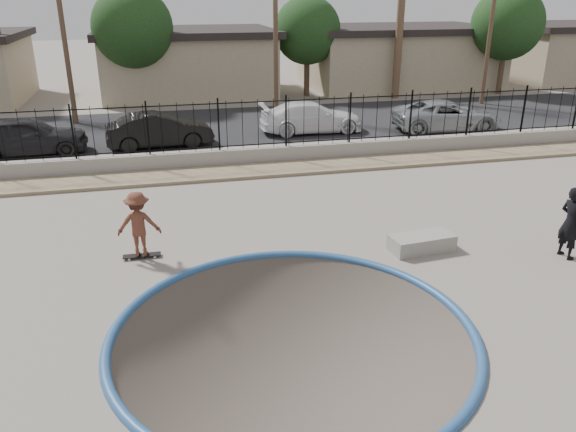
% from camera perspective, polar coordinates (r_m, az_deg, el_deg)
% --- Properties ---
extents(ground, '(120.00, 120.00, 2.20)m').
position_cam_1_polar(ground, '(23.00, -7.26, 3.67)').
color(ground, gray).
rests_on(ground, ground).
extents(bowl_pit, '(6.84, 6.84, 1.80)m').
position_cam_1_polar(bowl_pit, '(10.85, 0.52, -11.84)').
color(bowl_pit, '#473D36').
rests_on(bowl_pit, ground).
extents(coping_ring, '(7.04, 7.04, 0.20)m').
position_cam_1_polar(coping_ring, '(10.85, 0.52, -11.84)').
color(coping_ring, '#285285').
rests_on(coping_ring, ground).
extents(rock_strip, '(42.00, 1.60, 0.11)m').
position_cam_1_polar(rock_strip, '(20.00, -6.49, 4.38)').
color(rock_strip, tan).
rests_on(rock_strip, ground).
extents(retaining_wall, '(42.00, 0.45, 0.60)m').
position_cam_1_polar(retaining_wall, '(20.97, -6.90, 5.90)').
color(retaining_wall, gray).
rests_on(retaining_wall, ground).
extents(fence, '(40.00, 0.04, 1.80)m').
position_cam_1_polar(fence, '(20.68, -7.06, 9.09)').
color(fence, black).
rests_on(fence, retaining_wall).
extents(street, '(90.00, 8.00, 0.04)m').
position_cam_1_polar(street, '(27.51, -8.58, 9.05)').
color(street, black).
rests_on(street, ground).
extents(house_center, '(10.60, 8.60, 3.90)m').
position_cam_1_polar(house_center, '(36.55, -10.19, 15.21)').
color(house_center, tan).
rests_on(house_center, ground).
extents(house_east, '(12.60, 8.60, 3.90)m').
position_cam_1_polar(house_east, '(39.91, 11.08, 15.69)').
color(house_east, tan).
rests_on(house_east, ground).
extents(utility_pole_left, '(1.70, 0.24, 9.00)m').
position_cam_1_polar(utility_pole_left, '(29.04, -21.99, 17.81)').
color(utility_pole_left, '#473323').
rests_on(utility_pole_left, ground).
extents(utility_pole_mid, '(1.70, 0.24, 9.50)m').
position_cam_1_polar(utility_pole_mid, '(29.43, -1.28, 19.81)').
color(utility_pole_mid, '#473323').
rests_on(utility_pole_mid, ground).
extents(utility_pole_right, '(1.70, 0.24, 9.00)m').
position_cam_1_polar(utility_pole_right, '(34.04, 20.02, 18.45)').
color(utility_pole_right, '#473323').
rests_on(utility_pole_right, ground).
extents(street_tree_left, '(4.32, 4.32, 6.36)m').
position_cam_1_polar(street_tree_left, '(32.82, -15.52, 17.95)').
color(street_tree_left, '#473323').
rests_on(street_tree_left, ground).
extents(street_tree_mid, '(3.96, 3.96, 5.83)m').
position_cam_1_polar(street_tree_mid, '(35.05, 1.97, 18.31)').
color(street_tree_mid, '#473323').
rests_on(street_tree_mid, ground).
extents(street_tree_right, '(4.32, 4.32, 6.36)m').
position_cam_1_polar(street_tree_right, '(38.21, 21.41, 17.74)').
color(street_tree_right, '#473323').
rests_on(street_tree_right, ground).
extents(skater, '(1.07, 0.67, 1.59)m').
position_cam_1_polar(skater, '(13.80, -14.90, -1.16)').
color(skater, brown).
rests_on(skater, ground).
extents(skateboard, '(0.90, 0.24, 0.08)m').
position_cam_1_polar(skateboard, '(14.10, -14.62, -3.89)').
color(skateboard, black).
rests_on(skateboard, ground).
extents(videographer, '(0.51, 0.70, 1.79)m').
position_cam_1_polar(videographer, '(14.97, 26.82, -0.60)').
color(videographer, black).
rests_on(videographer, ground).
extents(concrete_ledge, '(1.66, 0.85, 0.40)m').
position_cam_1_polar(concrete_ledge, '(14.38, 13.42, -2.65)').
color(concrete_ledge, gray).
rests_on(concrete_ledge, ground).
extents(car_a, '(4.56, 2.02, 1.53)m').
position_cam_1_polar(car_a, '(24.26, -25.03, 7.41)').
color(car_a, black).
rests_on(car_a, street).
extents(car_b, '(4.39, 1.91, 1.40)m').
position_cam_1_polar(car_b, '(23.75, -12.93, 8.49)').
color(car_b, black).
rests_on(car_b, street).
extents(car_c, '(4.69, 1.95, 1.35)m').
position_cam_1_polar(car_c, '(25.78, 2.39, 9.99)').
color(car_c, white).
rests_on(car_c, street).
extents(car_d, '(5.08, 2.68, 1.36)m').
position_cam_1_polar(car_d, '(27.10, 15.83, 9.79)').
color(car_d, '#A0A4A8').
rests_on(car_d, street).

